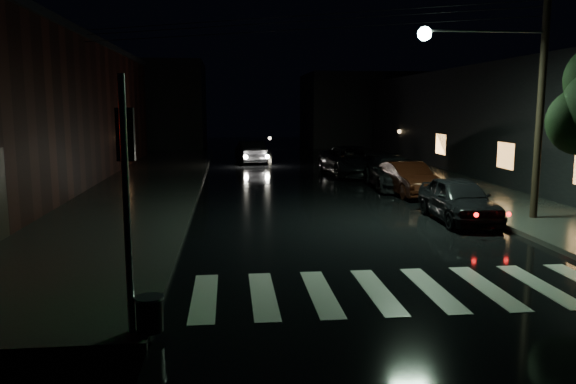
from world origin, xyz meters
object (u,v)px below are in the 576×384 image
object	(u,v)px
parked_car_b	(408,179)
parked_car_d	(352,161)
parked_car_a	(459,199)
oncoming_car	(250,152)
parked_car_c	(393,173)

from	to	relation	value
parked_car_b	parked_car_d	xyz separation A→B (m)	(-0.93, 6.99, 0.11)
parked_car_a	parked_car_d	world-z (taller)	parked_car_d
parked_car_b	oncoming_car	bearing A→B (deg)	108.13
parked_car_c	parked_car_b	bearing A→B (deg)	-85.31
parked_car_a	parked_car_c	distance (m)	7.72
oncoming_car	parked_car_b	bearing A→B (deg)	106.55
parked_car_a	parked_car_c	bearing A→B (deg)	91.77
parked_car_c	parked_car_d	bearing A→B (deg)	103.15
parked_car_c	oncoming_car	world-z (taller)	oncoming_car
parked_car_a	parked_car_d	bearing A→B (deg)	95.75
parked_car_a	parked_car_b	world-z (taller)	parked_car_a
parked_car_c	parked_car_d	xyz separation A→B (m)	(-0.87, 4.91, 0.08)
parked_car_d	oncoming_car	distance (m)	9.52
parked_car_a	parked_car_b	xyz separation A→B (m)	(0.06, 5.64, -0.03)
parked_car_c	parked_car_d	distance (m)	4.99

